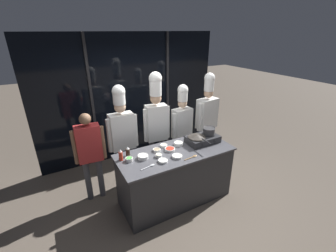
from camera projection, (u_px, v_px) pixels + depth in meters
ground_plane at (175, 198)px, 3.95m from camera, size 24.00×24.00×0.00m
window_wall_back at (132, 98)px, 4.93m from camera, size 4.05×0.09×2.70m
demo_counter at (175, 176)px, 3.76m from camera, size 1.88×0.79×0.94m
portable_stove at (203, 139)px, 3.85m from camera, size 0.55×0.35×0.13m
frying_pan at (197, 136)px, 3.76m from camera, size 0.30×0.52×0.05m
stock_pot at (209, 131)px, 3.86m from camera, size 0.23×0.21×0.12m
squeeze_bottle_soy at (128, 152)px, 3.43m from camera, size 0.06×0.06×0.16m
squeeze_bottle_chili at (121, 155)px, 3.31m from camera, size 0.06×0.06×0.18m
prep_bowl_chicken at (164, 145)px, 3.72m from camera, size 0.12×0.12×0.04m
prep_bowl_bean_sprouts at (178, 143)px, 3.76m from camera, size 0.15×0.15×0.06m
prep_bowl_noodles at (159, 155)px, 3.42m from camera, size 0.10×0.10×0.05m
prep_bowl_scallions at (129, 159)px, 3.31m from camera, size 0.11×0.11×0.06m
prep_bowl_garlic at (163, 161)px, 3.29m from camera, size 0.14×0.14×0.04m
prep_bowl_rice at (143, 157)px, 3.37m from camera, size 0.16×0.16×0.06m
prep_bowl_chili_flakes at (170, 149)px, 3.60m from camera, size 0.17×0.17×0.04m
prep_bowl_mushrooms at (157, 150)px, 3.58m from camera, size 0.13×0.13×0.04m
prep_bowl_onion at (177, 156)px, 3.40m from camera, size 0.16×0.16×0.04m
serving_spoon_slotted at (193, 157)px, 3.42m from camera, size 0.25×0.06×0.02m
serving_spoon_solid at (150, 166)px, 3.19m from camera, size 0.23×0.07×0.02m
person_guest at (90, 149)px, 3.61m from camera, size 0.50×0.22×1.57m
chef_head at (122, 131)px, 3.85m from camera, size 0.54×0.21×1.93m
chef_sous at (156, 118)px, 4.06m from camera, size 0.49×0.24×2.09m
chef_line at (182, 122)px, 4.40m from camera, size 0.50×0.25×1.81m
chef_pastry at (207, 113)px, 4.71m from camera, size 0.58×0.29×1.96m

